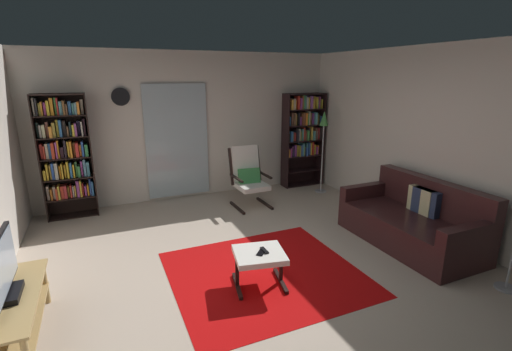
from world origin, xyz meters
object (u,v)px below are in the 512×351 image
(floor_lamp_by_shelf, at_px, (324,130))
(bookshelf_near_sofa, at_px, (303,133))
(ottoman, at_px, (259,258))
(lounge_armchair, at_px, (248,175))
(wall_clock, at_px, (121,97))
(television, at_px, (2,271))
(bookshelf_near_tv, at_px, (66,153))
(leather_sofa, at_px, (413,222))
(cell_phone, at_px, (261,253))
(tv_remote, at_px, (264,250))
(tv_stand, at_px, (11,314))

(floor_lamp_by_shelf, bearing_deg, bookshelf_near_sofa, 100.31)
(ottoman, bearing_deg, lounge_armchair, 69.95)
(lounge_armchair, bearing_deg, wall_clock, 155.41)
(wall_clock, bearing_deg, lounge_armchair, -24.59)
(bookshelf_near_sofa, distance_m, ottoman, 3.92)
(floor_lamp_by_shelf, bearing_deg, television, -152.07)
(bookshelf_near_tv, relative_size, leather_sofa, 1.06)
(lounge_armchair, relative_size, ottoman, 1.69)
(bookshelf_near_tv, distance_m, wall_clock, 1.22)
(cell_phone, bearing_deg, floor_lamp_by_shelf, 88.76)
(leather_sofa, distance_m, cell_phone, 2.29)
(tv_remote, xyz_separation_m, cell_phone, (-0.05, -0.02, -0.00))
(bookshelf_near_tv, relative_size, cell_phone, 13.78)
(tv_remote, distance_m, wall_clock, 3.70)
(ottoman, height_order, floor_lamp_by_shelf, floor_lamp_by_shelf)
(tv_stand, height_order, bookshelf_near_tv, bookshelf_near_tv)
(wall_clock, bearing_deg, ottoman, -72.46)
(bookshelf_near_sofa, bearing_deg, tv_remote, -126.57)
(bookshelf_near_sofa, height_order, floor_lamp_by_shelf, bookshelf_near_sofa)
(wall_clock, bearing_deg, leather_sofa, -43.21)
(cell_phone, bearing_deg, bookshelf_near_sofa, 95.80)
(cell_phone, distance_m, wall_clock, 3.71)
(tv_stand, height_order, lounge_armchair, lounge_armchair)
(tv_stand, relative_size, bookshelf_near_tv, 0.63)
(tv_stand, height_order, bookshelf_near_sofa, bookshelf_near_sofa)
(bookshelf_near_tv, height_order, floor_lamp_by_shelf, bookshelf_near_tv)
(tv_stand, xyz_separation_m, bookshelf_near_tv, (0.33, 3.02, 0.73))
(bookshelf_near_sofa, bearing_deg, leather_sofa, -90.56)
(bookshelf_near_sofa, relative_size, leather_sofa, 1.01)
(tv_remote, bearing_deg, ottoman, 178.25)
(tv_stand, height_order, floor_lamp_by_shelf, floor_lamp_by_shelf)
(bookshelf_near_sofa, distance_m, floor_lamp_by_shelf, 0.60)
(bookshelf_near_tv, height_order, tv_remote, bookshelf_near_tv)
(cell_phone, bearing_deg, tv_remote, 69.01)
(television, distance_m, floor_lamp_by_shelf, 5.30)
(television, height_order, bookshelf_near_sofa, bookshelf_near_sofa)
(ottoman, xyz_separation_m, tv_remote, (0.06, -0.00, 0.08))
(cell_phone, bearing_deg, bookshelf_near_tv, 164.79)
(leather_sofa, relative_size, tv_remote, 12.68)
(leather_sofa, relative_size, cell_phone, 13.05)
(bookshelf_near_sofa, xyz_separation_m, lounge_armchair, (-1.46, -0.69, -0.54))
(lounge_armchair, relative_size, wall_clock, 3.53)
(leather_sofa, xyz_separation_m, floor_lamp_by_shelf, (0.13, 2.38, 0.91))
(tv_remote, relative_size, wall_clock, 0.50)
(television, bearing_deg, bookshelf_near_tv, 83.78)
(ottoman, distance_m, wall_clock, 3.71)
(bookshelf_near_tv, distance_m, tv_remote, 3.67)
(leather_sofa, distance_m, lounge_armchair, 2.68)
(tv_remote, distance_m, floor_lamp_by_shelf, 3.53)
(television, xyz_separation_m, ottoman, (2.23, -0.01, -0.37))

